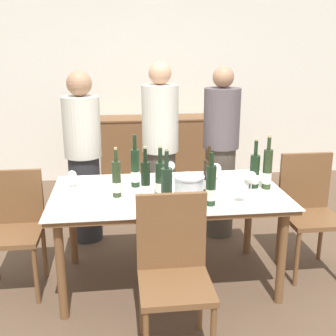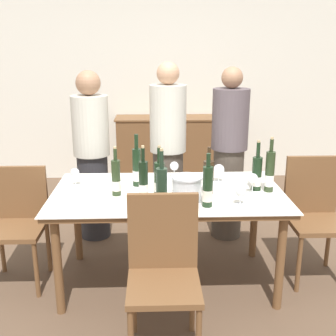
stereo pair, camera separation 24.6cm
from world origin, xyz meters
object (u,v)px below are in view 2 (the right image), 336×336
wine_bottle_3 (116,178)px  wine_bottle_6 (137,168)px  dining_table (168,200)px  wine_glass_4 (174,167)px  wine_bottle_2 (270,172)px  person_host (92,157)px  person_guest_left (168,153)px  wine_bottle_1 (208,188)px  wine_bottle_5 (208,178)px  person_guest_right (229,155)px  wine_glass_3 (75,174)px  wine_bottle_4 (143,182)px  wine_glass_1 (253,179)px  chair_near_front (163,265)px  wine_bottle_7 (159,180)px  wine_bottle_8 (162,191)px  wine_glass_0 (241,192)px  sideboard_cabinet (171,150)px  chair_left_end (18,217)px  chair_right_end (314,209)px  ice_bucket (187,188)px  wine_bottle_0 (257,174)px  wine_glass_2 (219,170)px

wine_bottle_3 → wine_bottle_6: (0.14, 0.21, 0.02)m
dining_table → wine_glass_4: bearing=79.3°
wine_bottle_2 → person_host: person_host is taller
wine_glass_4 → person_guest_left: 0.51m
wine_bottle_1 → wine_bottle_5: wine_bottle_1 is taller
person_guest_left → person_guest_right: (0.56, -0.03, -0.02)m
wine_glass_3 → wine_glass_4: wine_glass_3 is taller
wine_bottle_4 → wine_glass_1: size_ratio=2.58×
wine_bottle_3 → wine_bottle_4: bearing=-28.3°
chair_near_front → wine_bottle_7: bearing=91.1°
wine_bottle_5 → wine_glass_4: (-0.23, 0.38, -0.02)m
wine_bottle_2 → wine_bottle_6: (-0.97, 0.16, -0.00)m
wine_bottle_8 → wine_glass_0: size_ratio=3.10×
wine_bottle_3 → wine_bottle_8: (0.32, -0.32, 0.02)m
wine_bottle_7 → wine_glass_1: wine_bottle_7 is taller
sideboard_cabinet → wine_bottle_2: (0.61, -2.47, 0.44)m
chair_left_end → person_host: (0.47, 0.76, 0.27)m
wine_glass_4 → chair_right_end: chair_right_end is taller
wine_bottle_1 → wine_bottle_5: 0.25m
ice_bucket → wine_glass_0: 0.37m
wine_bottle_4 → person_guest_left: person_guest_left is taller
wine_glass_3 → wine_glass_4: 0.78m
wine_bottle_4 → wine_bottle_8: 0.24m
wine_bottle_2 → chair_left_end: bearing=176.9°
ice_bucket → chair_near_front: 0.62m
wine_bottle_0 → wine_glass_3: bearing=174.1°
wine_glass_1 → person_guest_left: person_guest_left is taller
wine_bottle_0 → wine_glass_1: bearing=-121.4°
wine_bottle_7 → chair_near_front: (0.01, -0.62, -0.32)m
wine_bottle_0 → wine_bottle_8: (-0.71, -0.39, 0.02)m
chair_right_end → wine_bottle_8: bearing=-158.8°
person_guest_right → person_host: bearing=178.5°
wine_bottle_1 → person_guest_right: (0.34, 1.11, -0.07)m
wine_glass_3 → wine_glass_4: bearing=12.6°
wine_glass_3 → wine_bottle_6: bearing=-1.5°
wine_glass_1 → chair_near_front: size_ratio=0.16×
wine_glass_2 → wine_bottle_5: bearing=-113.5°
wine_bottle_0 → wine_bottle_1: (-0.40, -0.32, 0.01)m
person_host → chair_near_front: bearing=-68.2°
wine_glass_0 → wine_glass_1: bearing=59.4°
dining_table → wine_bottle_3: size_ratio=4.72×
wine_glass_2 → chair_left_end: (-1.54, -0.13, -0.32)m
wine_glass_4 → chair_near_front: size_ratio=0.14×
wine_bottle_7 → sideboard_cabinet: bearing=85.7°
wine_bottle_6 → person_guest_left: bearing=69.4°
wine_glass_4 → person_guest_left: (-0.03, 0.51, -0.01)m
wine_bottle_3 → chair_right_end: (1.51, 0.15, -0.32)m
wine_bottle_2 → wine_glass_2: bearing=145.4°
wine_bottle_4 → wine_bottle_8: size_ratio=0.92×
sideboard_cabinet → wine_glass_3: (-0.83, -2.30, 0.39)m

